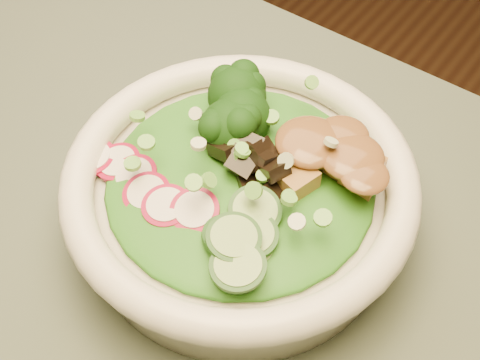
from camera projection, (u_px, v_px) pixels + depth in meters
The scene contains 9 objects.
salad_bowl at pixel (240, 196), 0.48m from camera, with size 0.25×0.25×0.07m.
lettuce_bed at pixel (240, 179), 0.47m from camera, with size 0.19×0.19×0.02m, color #215C13.
broccoli_florets at pixel (226, 106), 0.49m from camera, with size 0.08×0.07×0.04m, color black, non-canonical shape.
radish_slices at pixel (151, 189), 0.46m from camera, with size 0.10×0.04×0.02m, color maroon, non-canonical shape.
cucumber_slices at pixel (251, 243), 0.42m from camera, with size 0.07×0.07×0.03m, color #84A95E, non-canonical shape.
mushroom_heap at pixel (256, 166), 0.46m from camera, with size 0.07×0.07×0.04m, color black, non-canonical shape.
tofu_cubes at pixel (324, 162), 0.46m from camera, with size 0.08×0.06×0.03m, color olive, non-canonical shape.
peanut_sauce at pixel (326, 150), 0.46m from camera, with size 0.07×0.05×0.02m, color brown.
scallion_garnish at pixel (240, 159), 0.45m from camera, with size 0.18×0.18×0.02m, color #68B540, non-canonical shape.
Camera 1 is at (0.41, -0.08, 1.17)m, focal length 50.00 mm.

